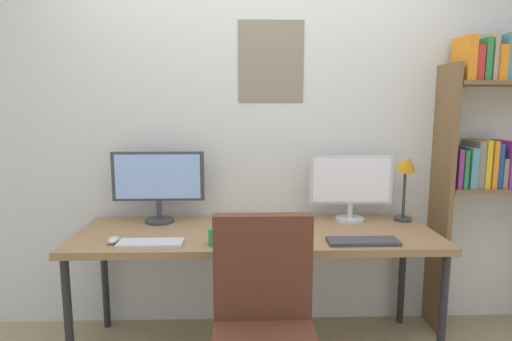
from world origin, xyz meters
TOP-DOWN VIEW (x-y plane):
  - wall_back at (0.00, 1.02)m, footprint 4.48×0.11m
  - desk at (0.00, 0.60)m, footprint 2.08×0.68m
  - bookshelf at (1.55, 0.83)m, footprint 0.83×0.28m
  - monitor_left at (-0.60, 0.81)m, footprint 0.57×0.18m
  - monitor_right at (0.60, 0.81)m, footprint 0.52×0.18m
  - desk_lamp at (0.94, 0.78)m, footprint 0.11×0.16m
  - keyboard_left at (-0.56, 0.37)m, footprint 0.34×0.13m
  - keyboard_right at (0.56, 0.37)m, footprint 0.37×0.13m
  - computer_mouse at (-0.77, 0.41)m, footprint 0.06×0.10m
  - coffee_mug at (-0.22, 0.36)m, footprint 0.11×0.08m

SIDE VIEW (x-z plane):
  - desk at x=0.00m, z-range 0.32..1.06m
  - keyboard_left at x=-0.56m, z-range 0.74..0.76m
  - keyboard_right at x=0.56m, z-range 0.74..0.76m
  - computer_mouse at x=-0.77m, z-range 0.74..0.77m
  - coffee_mug at x=-0.22m, z-range 0.74..0.83m
  - monitor_right at x=0.60m, z-range 0.77..1.18m
  - monitor_left at x=-0.60m, z-range 0.78..1.22m
  - desk_lamp at x=0.94m, z-range 0.82..1.26m
  - bookshelf at x=1.55m, z-range 0.31..2.21m
  - wall_back at x=0.00m, z-range 0.00..2.60m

